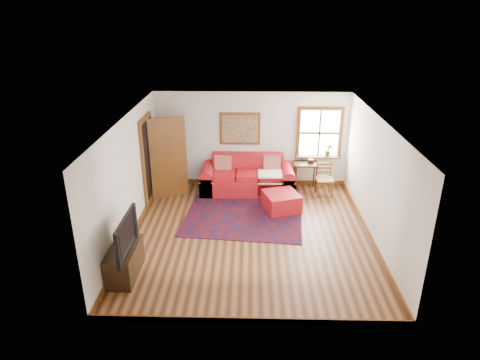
{
  "coord_description": "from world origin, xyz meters",
  "views": [
    {
      "loc": [
        -0.02,
        -7.94,
        4.57
      ],
      "look_at": [
        -0.24,
        0.6,
        1.0
      ],
      "focal_mm": 32.0,
      "sensor_mm": 36.0,
      "label": 1
    }
  ],
  "objects_px": {
    "red_leather_sofa": "(248,180)",
    "media_cabinet": "(125,262)",
    "side_table": "(305,167)",
    "ladder_back_chair": "(324,177)",
    "red_ottoman": "(281,202)"
  },
  "relations": [
    {
      "from": "red_leather_sofa",
      "to": "media_cabinet",
      "type": "relative_size",
      "value": 2.33
    },
    {
      "from": "ladder_back_chair",
      "to": "media_cabinet",
      "type": "height_order",
      "value": "ladder_back_chair"
    },
    {
      "from": "red_ottoman",
      "to": "media_cabinet",
      "type": "xyz_separation_m",
      "value": [
        -2.97,
        -2.69,
        0.06
      ]
    },
    {
      "from": "ladder_back_chair",
      "to": "red_ottoman",
      "type": "bearing_deg",
      "value": -140.33
    },
    {
      "from": "red_leather_sofa",
      "to": "red_ottoman",
      "type": "height_order",
      "value": "red_leather_sofa"
    },
    {
      "from": "media_cabinet",
      "to": "red_ottoman",
      "type": "bearing_deg",
      "value": 42.16
    },
    {
      "from": "side_table",
      "to": "ladder_back_chair",
      "type": "height_order",
      "value": "ladder_back_chair"
    },
    {
      "from": "red_ottoman",
      "to": "ladder_back_chair",
      "type": "relative_size",
      "value": 0.87
    },
    {
      "from": "side_table",
      "to": "ladder_back_chair",
      "type": "bearing_deg",
      "value": -32.11
    },
    {
      "from": "side_table",
      "to": "media_cabinet",
      "type": "relative_size",
      "value": 0.73
    },
    {
      "from": "red_leather_sofa",
      "to": "media_cabinet",
      "type": "distance_m",
      "value": 4.37
    },
    {
      "from": "red_ottoman",
      "to": "media_cabinet",
      "type": "bearing_deg",
      "value": -156.42
    },
    {
      "from": "red_ottoman",
      "to": "ladder_back_chair",
      "type": "xyz_separation_m",
      "value": [
        1.14,
        0.94,
        0.25
      ]
    },
    {
      "from": "red_leather_sofa",
      "to": "ladder_back_chair",
      "type": "height_order",
      "value": "red_leather_sofa"
    },
    {
      "from": "side_table",
      "to": "ladder_back_chair",
      "type": "xyz_separation_m",
      "value": [
        0.45,
        -0.28,
        -0.15
      ]
    }
  ]
}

